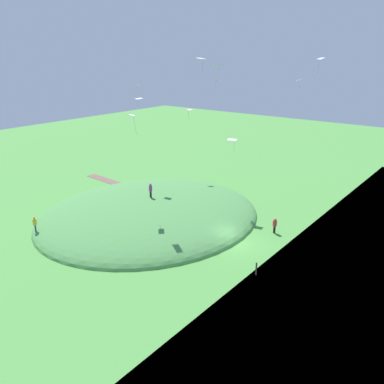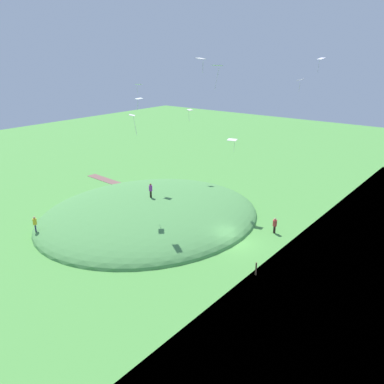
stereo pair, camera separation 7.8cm
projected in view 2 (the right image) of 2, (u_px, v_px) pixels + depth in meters
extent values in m
plane|color=#4F9641|center=(234.00, 243.00, 41.11)|extent=(160.00, 160.00, 0.00)
ellipsoid|color=#4E8E48|center=(150.00, 216.00, 47.98)|extent=(24.32, 27.26, 4.23)
cube|color=brown|center=(112.00, 182.00, 60.27)|extent=(11.11, 2.41, 0.04)
cube|color=black|center=(151.00, 194.00, 47.66)|extent=(0.25, 0.21, 0.82)
cylinder|color=purple|center=(151.00, 188.00, 47.42)|extent=(0.54, 0.54, 0.65)
sphere|color=brown|center=(150.00, 185.00, 47.27)|extent=(0.25, 0.25, 0.25)
cube|color=#2C2852|center=(36.00, 228.00, 42.14)|extent=(0.25, 0.23, 0.81)
cylinder|color=gold|center=(35.00, 222.00, 41.90)|extent=(0.56, 0.56, 0.64)
sphere|color=tan|center=(34.00, 218.00, 41.76)|extent=(0.24, 0.24, 0.24)
cube|color=black|center=(274.00, 229.00, 43.23)|extent=(0.27, 0.21, 0.84)
cylinder|color=#C83737|center=(275.00, 223.00, 42.99)|extent=(0.57, 0.57, 0.66)
sphere|color=tan|center=(275.00, 219.00, 42.84)|extent=(0.25, 0.25, 0.25)
cube|color=white|center=(200.00, 58.00, 36.04)|extent=(0.80, 1.05, 0.14)
cylinder|color=white|center=(203.00, 67.00, 36.44)|extent=(0.13, 0.14, 1.00)
cube|color=white|center=(139.00, 99.00, 40.10)|extent=(1.06, 0.94, 0.10)
cylinder|color=white|center=(138.00, 105.00, 40.26)|extent=(0.04, 0.16, 0.87)
cube|color=silver|center=(190.00, 110.00, 55.56)|extent=(0.65, 0.89, 0.15)
cylinder|color=silver|center=(189.00, 116.00, 55.96)|extent=(0.21, 0.11, 1.35)
cube|color=silver|center=(132.00, 115.00, 41.80)|extent=(1.00, 1.03, 0.15)
cylinder|color=silver|center=(135.00, 126.00, 42.29)|extent=(0.29, 0.17, 1.84)
cube|color=white|center=(300.00, 80.00, 47.26)|extent=(1.06, 1.34, 0.24)
cylinder|color=white|center=(299.00, 87.00, 47.49)|extent=(0.05, 0.10, 1.10)
cube|color=white|center=(321.00, 59.00, 44.52)|extent=(1.07, 1.00, 0.21)
cylinder|color=white|center=(318.00, 67.00, 44.91)|extent=(0.12, 0.06, 1.36)
cube|color=white|center=(217.00, 65.00, 38.33)|extent=(1.13, 0.86, 0.10)
cylinder|color=white|center=(217.00, 79.00, 38.84)|extent=(0.28, 0.30, 1.95)
cube|color=white|center=(138.00, 84.00, 49.70)|extent=(1.00, 0.80, 0.13)
cylinder|color=white|center=(137.00, 90.00, 50.11)|extent=(0.07, 0.06, 0.82)
cube|color=silver|center=(232.00, 140.00, 46.22)|extent=(1.23, 0.98, 0.14)
cylinder|color=silver|center=(234.00, 147.00, 46.50)|extent=(0.19, 0.20, 1.12)
cylinder|color=brown|center=(256.00, 269.00, 35.01)|extent=(0.14, 0.14, 1.20)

